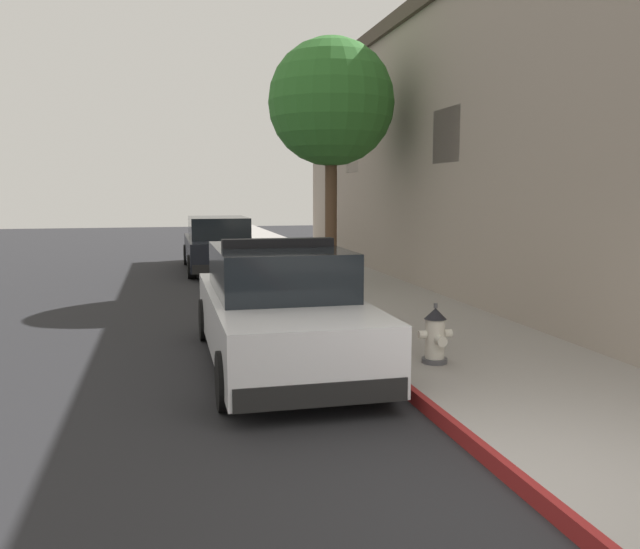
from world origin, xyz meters
TOP-DOWN VIEW (x-y plane):
  - ground_plane at (-4.52, 10.00)m, footprint 31.11×60.00m
  - sidewalk_pavement at (1.48, 10.00)m, footprint 2.97×60.00m
  - curb_painted_edge at (-0.04, 10.00)m, footprint 0.08×60.00m
  - storefront_building at (6.26, 8.56)m, footprint 6.82×24.61m
  - police_cruiser at (-1.19, 4.49)m, footprint 1.94×4.84m
  - parked_car_silver_ahead at (-1.11, 15.27)m, footprint 1.94×4.84m
  - fire_hydrant at (0.63, 3.51)m, footprint 0.44×0.40m
  - street_tree at (1.17, 10.94)m, footprint 2.91×2.91m

SIDE VIEW (x-z plane):
  - ground_plane at x=-4.52m, z-range -0.20..0.00m
  - sidewalk_pavement at x=1.48m, z-range 0.00..0.15m
  - curb_painted_edge at x=-0.04m, z-range 0.00..0.15m
  - fire_hydrant at x=0.63m, z-range 0.12..0.88m
  - parked_car_silver_ahead at x=-1.11m, z-range -0.04..1.52m
  - police_cruiser at x=-1.19m, z-range -0.10..1.58m
  - storefront_building at x=6.26m, z-range 0.01..6.61m
  - street_tree at x=1.17m, z-range 1.49..7.14m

